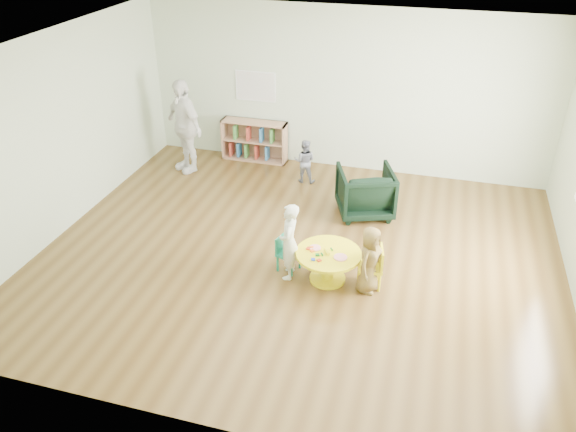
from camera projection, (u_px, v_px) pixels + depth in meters
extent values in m
plane|color=#543B1A|center=(299.00, 255.00, 7.76)|extent=(7.00, 7.00, 0.00)
cube|color=white|center=(302.00, 55.00, 6.37)|extent=(7.00, 6.00, 0.10)
cube|color=beige|center=(345.00, 91.00, 9.54)|extent=(7.00, 0.10, 2.80)
cube|color=beige|center=(207.00, 313.00, 4.56)|extent=(7.00, 0.10, 2.80)
cube|color=beige|center=(59.00, 134.00, 7.87)|extent=(0.10, 6.00, 2.80)
cylinder|color=yellow|center=(328.00, 267.00, 7.18)|extent=(0.15, 0.15, 0.38)
cylinder|color=yellow|center=(327.00, 278.00, 7.26)|extent=(0.46, 0.46, 0.04)
cylinder|color=yellow|center=(328.00, 254.00, 7.07)|extent=(0.84, 0.84, 0.04)
cylinder|color=pink|center=(315.00, 248.00, 7.14)|extent=(0.15, 0.15, 0.02)
cylinder|color=pink|center=(340.00, 257.00, 6.96)|extent=(0.17, 0.17, 0.02)
cylinder|color=yellow|center=(327.00, 252.00, 7.04)|extent=(0.10, 0.12, 0.04)
cylinder|color=#12681D|center=(322.00, 254.00, 6.99)|extent=(0.05, 0.05, 0.02)
cylinder|color=#12681D|center=(332.00, 249.00, 7.09)|extent=(0.05, 0.05, 0.02)
cube|color=red|center=(319.00, 260.00, 6.90)|extent=(0.07, 0.07, 0.02)
cube|color=orange|center=(312.00, 251.00, 7.08)|extent=(0.06, 0.07, 0.02)
cube|color=blue|center=(313.00, 259.00, 6.92)|extent=(0.06, 0.06, 0.02)
cube|color=#12681D|center=(317.00, 255.00, 7.00)|extent=(0.06, 0.06, 0.02)
cube|color=red|center=(308.00, 249.00, 7.12)|extent=(0.05, 0.06, 0.02)
cube|color=orange|center=(311.00, 247.00, 7.14)|extent=(0.06, 0.06, 0.02)
cube|color=#17805E|center=(289.00, 254.00, 7.34)|extent=(0.33, 0.33, 0.04)
cube|color=#17805E|center=(281.00, 243.00, 7.32)|extent=(0.10, 0.26, 0.23)
cylinder|color=#17805E|center=(286.00, 256.00, 7.53)|extent=(0.03, 0.03, 0.23)
cylinder|color=#17805E|center=(278.00, 264.00, 7.38)|extent=(0.03, 0.03, 0.23)
cylinder|color=#17805E|center=(300.00, 261.00, 7.43)|extent=(0.03, 0.03, 0.23)
cylinder|color=#17805E|center=(291.00, 269.00, 7.28)|extent=(0.03, 0.03, 0.23)
cube|color=yellow|center=(370.00, 267.00, 7.03)|extent=(0.36, 0.36, 0.04)
cube|color=yellow|center=(381.00, 257.00, 6.95)|extent=(0.09, 0.30, 0.26)
cylinder|color=yellow|center=(379.00, 283.00, 7.00)|extent=(0.04, 0.04, 0.26)
cylinder|color=yellow|center=(378.00, 271.00, 7.20)|extent=(0.04, 0.04, 0.26)
cylinder|color=yellow|center=(360.00, 282.00, 7.01)|extent=(0.04, 0.04, 0.26)
cylinder|color=yellow|center=(359.00, 271.00, 7.22)|extent=(0.04, 0.04, 0.26)
cube|color=#A87A5D|center=(225.00, 137.00, 10.43)|extent=(0.03, 0.30, 0.75)
cube|color=#A87A5D|center=(285.00, 144.00, 10.15)|extent=(0.03, 0.30, 0.75)
cube|color=#A87A5D|center=(255.00, 159.00, 10.47)|extent=(1.20, 0.30, 0.03)
cube|color=#A87A5D|center=(254.00, 122.00, 10.11)|extent=(1.20, 0.30, 0.03)
cube|color=#A87A5D|center=(255.00, 141.00, 10.29)|extent=(1.14, 0.28, 0.03)
cube|color=#A87A5D|center=(257.00, 138.00, 10.41)|extent=(1.20, 0.02, 0.75)
cube|color=#C04133|center=(232.00, 148.00, 10.48)|extent=(0.04, 0.18, 0.26)
cube|color=#367BBF|center=(239.00, 149.00, 10.44)|extent=(0.04, 0.18, 0.26)
cube|color=#4C9645|center=(247.00, 150.00, 10.41)|extent=(0.04, 0.18, 0.26)
cube|color=#C04133|center=(257.00, 151.00, 10.36)|extent=(0.04, 0.18, 0.26)
cube|color=#367BBF|center=(267.00, 152.00, 10.31)|extent=(0.04, 0.18, 0.26)
cube|color=#4C9645|center=(236.00, 132.00, 10.28)|extent=(0.04, 0.18, 0.26)
cube|color=#C04133|center=(249.00, 133.00, 10.22)|extent=(0.04, 0.18, 0.26)
cube|color=#367BBF|center=(262.00, 134.00, 10.16)|extent=(0.04, 0.18, 0.26)
cube|color=#4C9645|center=(272.00, 135.00, 10.12)|extent=(0.04, 0.18, 0.26)
cube|color=white|center=(256.00, 86.00, 9.93)|extent=(0.74, 0.01, 0.54)
cube|color=red|center=(256.00, 86.00, 9.92)|extent=(0.70, 0.00, 0.50)
imported|color=black|center=(365.00, 192.00, 8.57)|extent=(1.04, 1.05, 0.75)
imported|color=silver|center=(289.00, 242.00, 7.08)|extent=(0.30, 0.41, 1.05)
imported|color=gold|center=(369.00, 260.00, 6.87)|extent=(0.39, 0.50, 0.89)
imported|color=#192340|center=(305.00, 161.00, 9.51)|extent=(0.39, 0.31, 0.76)
imported|color=white|center=(184.00, 126.00, 9.71)|extent=(1.03, 0.86, 1.65)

